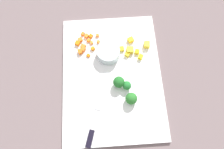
# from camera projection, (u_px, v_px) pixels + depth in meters

# --- Properties ---
(ground_plane) EXTENTS (4.00, 4.00, 0.00)m
(ground_plane) POSITION_uv_depth(u_px,v_px,m) (112.00, 77.00, 0.83)
(ground_plane) COLOR #6C5C5D
(cutting_board) EXTENTS (0.50, 0.36, 0.01)m
(cutting_board) POSITION_uv_depth(u_px,v_px,m) (112.00, 76.00, 0.83)
(cutting_board) COLOR white
(cutting_board) RESTS_ON ground_plane
(prep_bowl) EXTENTS (0.09, 0.09, 0.04)m
(prep_bowl) POSITION_uv_depth(u_px,v_px,m) (108.00, 53.00, 0.83)
(prep_bowl) COLOR #B1BFC2
(prep_bowl) RESTS_ON cutting_board
(chef_knife) EXTENTS (0.27, 0.09, 0.02)m
(chef_knife) POSITION_uv_depth(u_px,v_px,m) (94.00, 122.00, 0.76)
(chef_knife) COLOR silver
(chef_knife) RESTS_ON cutting_board
(carrot_dice_0) EXTENTS (0.02, 0.02, 0.01)m
(carrot_dice_0) POSITION_uv_depth(u_px,v_px,m) (91.00, 36.00, 0.87)
(carrot_dice_0) COLOR orange
(carrot_dice_0) RESTS_ON cutting_board
(carrot_dice_1) EXTENTS (0.02, 0.02, 0.01)m
(carrot_dice_1) POSITION_uv_depth(u_px,v_px,m) (80.00, 40.00, 0.87)
(carrot_dice_1) COLOR orange
(carrot_dice_1) RESTS_ON cutting_board
(carrot_dice_2) EXTENTS (0.01, 0.02, 0.01)m
(carrot_dice_2) POSITION_uv_depth(u_px,v_px,m) (89.00, 40.00, 0.87)
(carrot_dice_2) COLOR orange
(carrot_dice_2) RESTS_ON cutting_board
(carrot_dice_3) EXTENTS (0.01, 0.01, 0.01)m
(carrot_dice_3) POSITION_uv_depth(u_px,v_px,m) (98.00, 42.00, 0.87)
(carrot_dice_3) COLOR orange
(carrot_dice_3) RESTS_ON cutting_board
(carrot_dice_4) EXTENTS (0.02, 0.02, 0.01)m
(carrot_dice_4) POSITION_uv_depth(u_px,v_px,m) (88.00, 56.00, 0.85)
(carrot_dice_4) COLOR orange
(carrot_dice_4) RESTS_ON cutting_board
(carrot_dice_5) EXTENTS (0.02, 0.02, 0.01)m
(carrot_dice_5) POSITION_uv_depth(u_px,v_px,m) (86.00, 36.00, 0.87)
(carrot_dice_5) COLOR orange
(carrot_dice_5) RESTS_ON cutting_board
(carrot_dice_6) EXTENTS (0.01, 0.01, 0.01)m
(carrot_dice_6) POSITION_uv_depth(u_px,v_px,m) (92.00, 43.00, 0.86)
(carrot_dice_6) COLOR orange
(carrot_dice_6) RESTS_ON cutting_board
(carrot_dice_7) EXTENTS (0.01, 0.01, 0.01)m
(carrot_dice_7) POSITION_uv_depth(u_px,v_px,m) (98.00, 36.00, 0.88)
(carrot_dice_7) COLOR orange
(carrot_dice_7) RESTS_ON cutting_board
(carrot_dice_8) EXTENTS (0.02, 0.02, 0.01)m
(carrot_dice_8) POSITION_uv_depth(u_px,v_px,m) (78.00, 43.00, 0.86)
(carrot_dice_8) COLOR orange
(carrot_dice_8) RESTS_ON cutting_board
(carrot_dice_9) EXTENTS (0.02, 0.02, 0.01)m
(carrot_dice_9) POSITION_uv_depth(u_px,v_px,m) (83.00, 34.00, 0.88)
(carrot_dice_9) COLOR orange
(carrot_dice_9) RESTS_ON cutting_board
(carrot_dice_10) EXTENTS (0.02, 0.02, 0.01)m
(carrot_dice_10) POSITION_uv_depth(u_px,v_px,m) (93.00, 49.00, 0.85)
(carrot_dice_10) COLOR orange
(carrot_dice_10) RESTS_ON cutting_board
(carrot_dice_11) EXTENTS (0.02, 0.02, 0.01)m
(carrot_dice_11) POSITION_uv_depth(u_px,v_px,m) (83.00, 47.00, 0.86)
(carrot_dice_11) COLOR orange
(carrot_dice_11) RESTS_ON cutting_board
(carrot_dice_12) EXTENTS (0.02, 0.02, 0.02)m
(carrot_dice_12) POSITION_uv_depth(u_px,v_px,m) (80.00, 52.00, 0.85)
(carrot_dice_12) COLOR orange
(carrot_dice_12) RESTS_ON cutting_board
(carrot_dice_13) EXTENTS (0.02, 0.02, 0.01)m
(carrot_dice_13) POSITION_uv_depth(u_px,v_px,m) (83.00, 49.00, 0.85)
(carrot_dice_13) COLOR orange
(carrot_dice_13) RESTS_ON cutting_board
(pepper_dice_0) EXTENTS (0.02, 0.02, 0.02)m
(pepper_dice_0) POSITION_uv_depth(u_px,v_px,m) (141.00, 57.00, 0.84)
(pepper_dice_0) COLOR yellow
(pepper_dice_0) RESTS_ON cutting_board
(pepper_dice_1) EXTENTS (0.03, 0.02, 0.02)m
(pepper_dice_1) POSITION_uv_depth(u_px,v_px,m) (147.00, 45.00, 0.86)
(pepper_dice_1) COLOR yellow
(pepper_dice_1) RESTS_ON cutting_board
(pepper_dice_2) EXTENTS (0.02, 0.02, 0.01)m
(pepper_dice_2) POSITION_uv_depth(u_px,v_px,m) (127.00, 55.00, 0.84)
(pepper_dice_2) COLOR yellow
(pepper_dice_2) RESTS_ON cutting_board
(pepper_dice_3) EXTENTS (0.02, 0.03, 0.02)m
(pepper_dice_3) POSITION_uv_depth(u_px,v_px,m) (131.00, 40.00, 0.87)
(pepper_dice_3) COLOR yellow
(pepper_dice_3) RESTS_ON cutting_board
(pepper_dice_4) EXTENTS (0.02, 0.02, 0.01)m
(pepper_dice_4) POSITION_uv_depth(u_px,v_px,m) (137.00, 52.00, 0.85)
(pepper_dice_4) COLOR yellow
(pepper_dice_4) RESTS_ON cutting_board
(pepper_dice_5) EXTENTS (0.02, 0.03, 0.02)m
(pepper_dice_5) POSITION_uv_depth(u_px,v_px,m) (130.00, 50.00, 0.85)
(pepper_dice_5) COLOR yellow
(pepper_dice_5) RESTS_ON cutting_board
(pepper_dice_6) EXTENTS (0.02, 0.02, 0.01)m
(pepper_dice_6) POSITION_uv_depth(u_px,v_px,m) (122.00, 49.00, 0.85)
(pepper_dice_6) COLOR yellow
(pepper_dice_6) RESTS_ON cutting_board
(broccoli_floret_0) EXTENTS (0.04, 0.04, 0.04)m
(broccoli_floret_0) POSITION_uv_depth(u_px,v_px,m) (131.00, 99.00, 0.77)
(broccoli_floret_0) COLOR #88AF6A
(broccoli_floret_0) RESTS_ON cutting_board
(broccoli_floret_1) EXTENTS (0.03, 0.03, 0.03)m
(broccoli_floret_1) POSITION_uv_depth(u_px,v_px,m) (127.00, 86.00, 0.79)
(broccoli_floret_1) COLOR #95BA68
(broccoli_floret_1) RESTS_ON cutting_board
(broccoli_floret_2) EXTENTS (0.04, 0.04, 0.05)m
(broccoli_floret_2) POSITION_uv_depth(u_px,v_px,m) (119.00, 82.00, 0.79)
(broccoli_floret_2) COLOR #8FC26D
(broccoli_floret_2) RESTS_ON cutting_board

